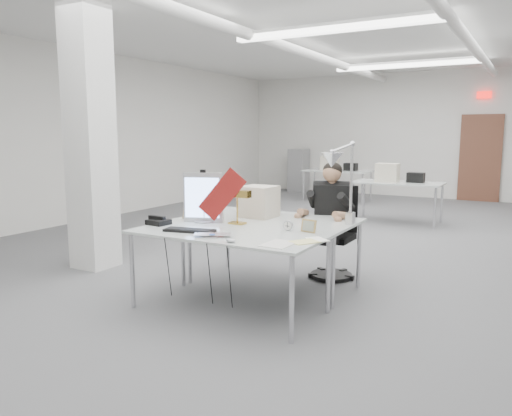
{
  "coord_description": "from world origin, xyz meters",
  "views": [
    {
      "loc": [
        2.46,
        -6.31,
        1.67
      ],
      "look_at": [
        0.01,
        -2.0,
        0.91
      ],
      "focal_mm": 35.0,
      "sensor_mm": 36.0,
      "label": 1
    }
  ],
  "objects_px": {
    "beige_monitor": "(259,202)",
    "architect_lamp": "(343,185)",
    "desk_main": "(228,233)",
    "laptop": "(212,236)",
    "bankers_lamp": "(237,207)",
    "office_chair": "(332,231)",
    "desk_phone": "(159,222)",
    "monitor": "(203,197)",
    "seated_person": "(331,201)"
  },
  "relations": [
    {
      "from": "architect_lamp",
      "to": "seated_person",
      "type": "bearing_deg",
      "value": 98.54
    },
    {
      "from": "desk_main",
      "to": "architect_lamp",
      "type": "xyz_separation_m",
      "value": [
        0.85,
        0.69,
        0.43
      ]
    },
    {
      "from": "desk_main",
      "to": "architect_lamp",
      "type": "relative_size",
      "value": 2.15
    },
    {
      "from": "bankers_lamp",
      "to": "beige_monitor",
      "type": "relative_size",
      "value": 0.95
    },
    {
      "from": "office_chair",
      "to": "desk_phone",
      "type": "distance_m",
      "value": 1.98
    },
    {
      "from": "office_chair",
      "to": "laptop",
      "type": "xyz_separation_m",
      "value": [
        -0.44,
        -1.77,
        0.22
      ]
    },
    {
      "from": "bankers_lamp",
      "to": "monitor",
      "type": "bearing_deg",
      "value": -170.48
    },
    {
      "from": "office_chair",
      "to": "monitor",
      "type": "distance_m",
      "value": 1.58
    },
    {
      "from": "monitor",
      "to": "beige_monitor",
      "type": "height_order",
      "value": "monitor"
    },
    {
      "from": "desk_phone",
      "to": "bankers_lamp",
      "type": "bearing_deg",
      "value": 37.91
    },
    {
      "from": "office_chair",
      "to": "beige_monitor",
      "type": "height_order",
      "value": "office_chair"
    },
    {
      "from": "laptop",
      "to": "architect_lamp",
      "type": "relative_size",
      "value": 0.39
    },
    {
      "from": "beige_monitor",
      "to": "desk_phone",
      "type": "bearing_deg",
      "value": -123.36
    },
    {
      "from": "desk_main",
      "to": "monitor",
      "type": "height_order",
      "value": "monitor"
    },
    {
      "from": "office_chair",
      "to": "desk_phone",
      "type": "relative_size",
      "value": 5.51
    },
    {
      "from": "seated_person",
      "to": "bankers_lamp",
      "type": "relative_size",
      "value": 2.64
    },
    {
      "from": "desk_main",
      "to": "laptop",
      "type": "distance_m",
      "value": 0.29
    },
    {
      "from": "beige_monitor",
      "to": "architect_lamp",
      "type": "distance_m",
      "value": 1.06
    },
    {
      "from": "monitor",
      "to": "desk_phone",
      "type": "xyz_separation_m",
      "value": [
        -0.31,
        -0.34,
        -0.23
      ]
    },
    {
      "from": "laptop",
      "to": "desk_phone",
      "type": "distance_m",
      "value": 0.86
    },
    {
      "from": "desk_phone",
      "to": "laptop",
      "type": "bearing_deg",
      "value": -11.5
    },
    {
      "from": "monitor",
      "to": "bankers_lamp",
      "type": "distance_m",
      "value": 0.38
    },
    {
      "from": "bankers_lamp",
      "to": "laptop",
      "type": "bearing_deg",
      "value": -79.83
    },
    {
      "from": "seated_person",
      "to": "architect_lamp",
      "type": "bearing_deg",
      "value": -80.76
    },
    {
      "from": "desk_main",
      "to": "seated_person",
      "type": "distance_m",
      "value": 1.51
    },
    {
      "from": "desk_main",
      "to": "laptop",
      "type": "xyz_separation_m",
      "value": [
        0.02,
        -0.29,
        0.03
      ]
    },
    {
      "from": "office_chair",
      "to": "desk_phone",
      "type": "height_order",
      "value": "office_chair"
    },
    {
      "from": "seated_person",
      "to": "desk_main",
      "type": "bearing_deg",
      "value": -126.35
    },
    {
      "from": "office_chair",
      "to": "monitor",
      "type": "height_order",
      "value": "monitor"
    },
    {
      "from": "desk_main",
      "to": "desk_phone",
      "type": "distance_m",
      "value": 0.81
    },
    {
      "from": "seated_person",
      "to": "desk_phone",
      "type": "height_order",
      "value": "seated_person"
    },
    {
      "from": "desk_main",
      "to": "monitor",
      "type": "bearing_deg",
      "value": 148.26
    },
    {
      "from": "monitor",
      "to": "desk_phone",
      "type": "height_order",
      "value": "monitor"
    },
    {
      "from": "desk_phone",
      "to": "beige_monitor",
      "type": "height_order",
      "value": "beige_monitor"
    },
    {
      "from": "office_chair",
      "to": "seated_person",
      "type": "bearing_deg",
      "value": -108.58
    },
    {
      "from": "bankers_lamp",
      "to": "beige_monitor",
      "type": "bearing_deg",
      "value": 89.83
    },
    {
      "from": "bankers_lamp",
      "to": "beige_monitor",
      "type": "distance_m",
      "value": 0.48
    },
    {
      "from": "seated_person",
      "to": "bankers_lamp",
      "type": "height_order",
      "value": "seated_person"
    },
    {
      "from": "laptop",
      "to": "beige_monitor",
      "type": "height_order",
      "value": "beige_monitor"
    },
    {
      "from": "monitor",
      "to": "laptop",
      "type": "relative_size",
      "value": 1.55
    },
    {
      "from": "seated_person",
      "to": "desk_phone",
      "type": "relative_size",
      "value": 4.45
    },
    {
      "from": "office_chair",
      "to": "seated_person",
      "type": "xyz_separation_m",
      "value": [
        0.0,
        -0.05,
        0.35
      ]
    },
    {
      "from": "monitor",
      "to": "office_chair",
      "type": "bearing_deg",
      "value": 31.1
    },
    {
      "from": "bankers_lamp",
      "to": "architect_lamp",
      "type": "xyz_separation_m",
      "value": [
        0.99,
        0.3,
        0.25
      ]
    },
    {
      "from": "office_chair",
      "to": "architect_lamp",
      "type": "height_order",
      "value": "architect_lamp"
    },
    {
      "from": "desk_main",
      "to": "bankers_lamp",
      "type": "distance_m",
      "value": 0.45
    },
    {
      "from": "beige_monitor",
      "to": "architect_lamp",
      "type": "height_order",
      "value": "architect_lamp"
    },
    {
      "from": "seated_person",
      "to": "bankers_lamp",
      "type": "distance_m",
      "value": 1.2
    },
    {
      "from": "desk_main",
      "to": "office_chair",
      "type": "height_order",
      "value": "office_chair"
    },
    {
      "from": "laptop",
      "to": "architect_lamp",
      "type": "distance_m",
      "value": 1.34
    }
  ]
}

